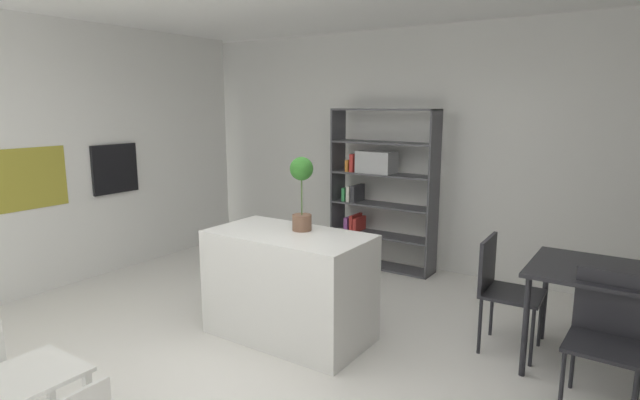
{
  "coord_description": "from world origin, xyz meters",
  "views": [
    {
      "loc": [
        2.35,
        -2.74,
        1.96
      ],
      "look_at": [
        0.05,
        0.71,
        1.18
      ],
      "focal_mm": 28.54,
      "sensor_mm": 36.0,
      "label": 1
    }
  ],
  "objects_px": {
    "kitchen_island": "(289,285)",
    "open_bookshelf": "(376,186)",
    "dining_chair_island_side": "(501,283)",
    "dining_table": "(616,283)",
    "dining_chair_near": "(608,329)",
    "child_table": "(31,387)",
    "potted_plant_on_island": "(302,186)",
    "built_in_oven": "(115,169)"
  },
  "relations": [
    {
      "from": "kitchen_island",
      "to": "open_bookshelf",
      "type": "distance_m",
      "value": 2.24
    },
    {
      "from": "dining_chair_island_side",
      "to": "kitchen_island",
      "type": "bearing_deg",
      "value": 114.96
    },
    {
      "from": "kitchen_island",
      "to": "dining_table",
      "type": "relative_size",
      "value": 1.18
    },
    {
      "from": "open_bookshelf",
      "to": "dining_chair_near",
      "type": "distance_m",
      "value": 3.23
    },
    {
      "from": "child_table",
      "to": "dining_chair_near",
      "type": "xyz_separation_m",
      "value": [
        2.66,
        2.32,
        0.14
      ]
    },
    {
      "from": "kitchen_island",
      "to": "dining_chair_near",
      "type": "xyz_separation_m",
      "value": [
        2.33,
        0.34,
        0.07
      ]
    },
    {
      "from": "open_bookshelf",
      "to": "dining_chair_near",
      "type": "height_order",
      "value": "open_bookshelf"
    },
    {
      "from": "open_bookshelf",
      "to": "dining_chair_near",
      "type": "xyz_separation_m",
      "value": [
        2.63,
        -1.8,
        -0.46
      ]
    },
    {
      "from": "dining_table",
      "to": "potted_plant_on_island",
      "type": "bearing_deg",
      "value": -164.1
    },
    {
      "from": "built_in_oven",
      "to": "open_bookshelf",
      "type": "distance_m",
      "value": 3.09
    },
    {
      "from": "built_in_oven",
      "to": "child_table",
      "type": "bearing_deg",
      "value": -43.15
    },
    {
      "from": "kitchen_island",
      "to": "child_table",
      "type": "distance_m",
      "value": 2.01
    },
    {
      "from": "built_in_oven",
      "to": "kitchen_island",
      "type": "relative_size",
      "value": 0.43
    },
    {
      "from": "built_in_oven",
      "to": "kitchen_island",
      "type": "distance_m",
      "value": 2.9
    },
    {
      "from": "child_table",
      "to": "dining_chair_near",
      "type": "height_order",
      "value": "dining_chair_near"
    },
    {
      "from": "built_in_oven",
      "to": "potted_plant_on_island",
      "type": "bearing_deg",
      "value": -3.61
    },
    {
      "from": "built_in_oven",
      "to": "kitchen_island",
      "type": "bearing_deg",
      "value": -6.42
    },
    {
      "from": "potted_plant_on_island",
      "to": "open_bookshelf",
      "type": "bearing_deg",
      "value": 99.65
    },
    {
      "from": "built_in_oven",
      "to": "dining_chair_near",
      "type": "relative_size",
      "value": 0.65
    },
    {
      "from": "open_bookshelf",
      "to": "child_table",
      "type": "height_order",
      "value": "open_bookshelf"
    },
    {
      "from": "potted_plant_on_island",
      "to": "open_bookshelf",
      "type": "relative_size",
      "value": 0.33
    },
    {
      "from": "dining_table",
      "to": "dining_chair_island_side",
      "type": "xyz_separation_m",
      "value": [
        -0.79,
        -0.0,
        -0.16
      ]
    },
    {
      "from": "built_in_oven",
      "to": "dining_table",
      "type": "bearing_deg",
      "value": 5.31
    },
    {
      "from": "open_bookshelf",
      "to": "dining_table",
      "type": "xyz_separation_m",
      "value": [
        2.63,
        -1.36,
        -0.28
      ]
    },
    {
      "from": "built_in_oven",
      "to": "dining_chair_near",
      "type": "bearing_deg",
      "value": 0.36
    },
    {
      "from": "dining_table",
      "to": "built_in_oven",
      "type": "bearing_deg",
      "value": -174.69
    },
    {
      "from": "child_table",
      "to": "dining_table",
      "type": "distance_m",
      "value": 3.85
    },
    {
      "from": "built_in_oven",
      "to": "potted_plant_on_island",
      "type": "distance_m",
      "value": 2.82
    },
    {
      "from": "kitchen_island",
      "to": "open_bookshelf",
      "type": "xyz_separation_m",
      "value": [
        -0.3,
        2.15,
        0.54
      ]
    },
    {
      "from": "dining_table",
      "to": "dining_chair_island_side",
      "type": "distance_m",
      "value": 0.81
    },
    {
      "from": "dining_table",
      "to": "open_bookshelf",
      "type": "bearing_deg",
      "value": 152.63
    },
    {
      "from": "dining_table",
      "to": "dining_chair_near",
      "type": "bearing_deg",
      "value": -89.57
    },
    {
      "from": "open_bookshelf",
      "to": "potted_plant_on_island",
      "type": "bearing_deg",
      "value": -80.35
    },
    {
      "from": "potted_plant_on_island",
      "to": "dining_chair_island_side",
      "type": "relative_size",
      "value": 0.68
    },
    {
      "from": "built_in_oven",
      "to": "dining_table",
      "type": "relative_size",
      "value": 0.5
    },
    {
      "from": "dining_table",
      "to": "dining_chair_island_side",
      "type": "relative_size",
      "value": 1.26
    },
    {
      "from": "dining_chair_island_side",
      "to": "built_in_oven",
      "type": "bearing_deg",
      "value": 94.18
    },
    {
      "from": "kitchen_island",
      "to": "dining_chair_near",
      "type": "bearing_deg",
      "value": 8.41
    },
    {
      "from": "potted_plant_on_island",
      "to": "dining_table",
      "type": "relative_size",
      "value": 0.54
    },
    {
      "from": "child_table",
      "to": "dining_chair_island_side",
      "type": "distance_m",
      "value": 3.34
    },
    {
      "from": "open_bookshelf",
      "to": "dining_chair_island_side",
      "type": "height_order",
      "value": "open_bookshelf"
    },
    {
      "from": "built_in_oven",
      "to": "dining_chair_near",
      "type": "height_order",
      "value": "built_in_oven"
    }
  ]
}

